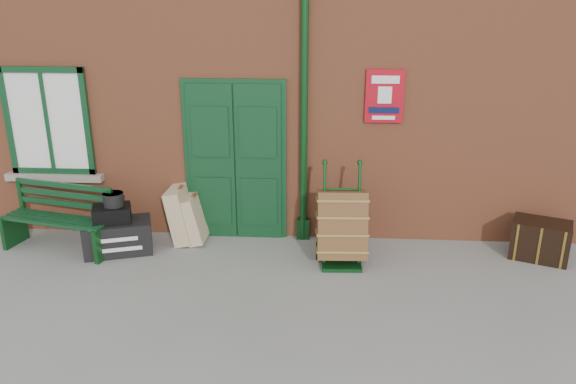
# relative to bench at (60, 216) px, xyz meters

# --- Properties ---
(ground) EXTENTS (80.00, 80.00, 0.00)m
(ground) POSITION_rel_bench_xyz_m (2.63, -0.89, -0.47)
(ground) COLOR gray
(ground) RESTS_ON ground
(station_building) EXTENTS (10.30, 4.30, 4.36)m
(station_building) POSITION_rel_bench_xyz_m (2.63, 2.61, 1.69)
(station_building) COLOR #AF5A38
(station_building) RESTS_ON ground
(bench) EXTENTS (1.58, 0.80, 0.94)m
(bench) POSITION_rel_bench_xyz_m (0.00, 0.00, 0.00)
(bench) COLOR #0F381C
(bench) RESTS_ON ground
(houdini_trunk) EXTENTS (0.99, 0.73, 0.44)m
(houdini_trunk) POSITION_rel_bench_xyz_m (0.81, -0.06, -0.25)
(houdini_trunk) COLOR black
(houdini_trunk) RESTS_ON ground
(strongbox) EXTENTS (0.57, 0.48, 0.22)m
(strongbox) POSITION_rel_bench_xyz_m (0.76, -0.06, 0.08)
(strongbox) COLOR black
(strongbox) RESTS_ON houdini_trunk
(hatbox) EXTENTS (0.33, 0.33, 0.18)m
(hatbox) POSITION_rel_bench_xyz_m (0.79, -0.03, 0.28)
(hatbox) COLOR black
(hatbox) RESTS_ON strongbox
(suitcase_back) EXTENTS (0.35, 0.56, 0.79)m
(suitcase_back) POSITION_rel_bench_xyz_m (1.58, 0.36, -0.07)
(suitcase_back) COLOR tan
(suitcase_back) RESTS_ON ground
(suitcase_front) EXTENTS (0.35, 0.50, 0.69)m
(suitcase_front) POSITION_rel_bench_xyz_m (1.76, 0.36, -0.13)
(suitcase_front) COLOR tan
(suitcase_front) RESTS_ON ground
(porter_trolley) EXTENTS (0.66, 0.71, 1.30)m
(porter_trolley) POSITION_rel_bench_xyz_m (3.81, -0.14, 0.03)
(porter_trolley) COLOR #0E3815
(porter_trolley) RESTS_ON ground
(dark_trunk) EXTENTS (0.83, 0.70, 0.51)m
(dark_trunk) POSITION_rel_bench_xyz_m (6.43, 0.13, -0.21)
(dark_trunk) COLOR black
(dark_trunk) RESTS_ON ground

